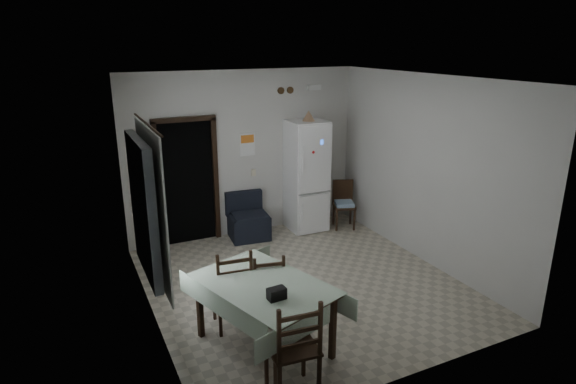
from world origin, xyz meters
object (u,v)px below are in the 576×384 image
(fridge, at_px, (306,176))
(dining_chair_far_right, at_px, (267,286))
(dining_chair_far_left, at_px, (232,286))
(corner_chair, at_px, (344,205))
(navy_seat, at_px, (249,216))
(dining_chair_near_head, at_px, (292,346))
(dining_table, at_px, (264,316))

(fridge, relative_size, dining_chair_far_right, 2.14)
(fridge, height_order, dining_chair_far_right, fridge)
(dining_chair_far_left, bearing_deg, corner_chair, -136.99)
(fridge, distance_m, dining_chair_far_left, 3.43)
(navy_seat, relative_size, dining_chair_far_right, 0.85)
(navy_seat, height_order, dining_chair_far_left, dining_chair_far_left)
(fridge, bearing_deg, dining_chair_far_left, -131.71)
(corner_chair, distance_m, dining_chair_far_left, 3.68)
(fridge, distance_m, dining_chair_near_head, 4.48)
(corner_chair, bearing_deg, dining_chair_far_left, -123.10)
(corner_chair, xyz_separation_m, dining_chair_far_right, (-2.54, -2.26, 0.03))
(dining_chair_near_head, bearing_deg, corner_chair, -122.57)
(fridge, bearing_deg, navy_seat, -178.69)
(corner_chair, distance_m, dining_chair_near_head, 4.57)
(dining_table, xyz_separation_m, dining_chair_far_left, (-0.17, 0.58, 0.12))
(navy_seat, distance_m, corner_chair, 1.80)
(dining_table, bearing_deg, navy_seat, 53.84)
(fridge, bearing_deg, dining_table, -123.73)
(dining_chair_far_left, relative_size, dining_chair_far_right, 1.12)
(fridge, height_order, dining_chair_near_head, fridge)
(corner_chair, bearing_deg, dining_chair_near_head, -107.89)
(corner_chair, relative_size, dining_chair_far_right, 0.94)
(corner_chair, bearing_deg, dining_chair_far_right, -117.75)
(dining_table, relative_size, dining_chair_far_left, 1.47)
(fridge, distance_m, dining_table, 3.78)
(fridge, xyz_separation_m, dining_chair_far_left, (-2.31, -2.48, -0.48))
(dining_chair_near_head, bearing_deg, fridge, -113.62)
(navy_seat, relative_size, dining_table, 0.52)
(dining_table, relative_size, dining_chair_far_right, 1.65)
(corner_chair, bearing_deg, navy_seat, -169.12)
(fridge, xyz_separation_m, navy_seat, (-1.13, 0.00, -0.61))
(fridge, height_order, navy_seat, fridge)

